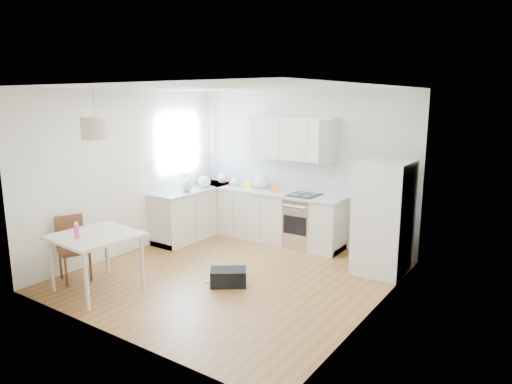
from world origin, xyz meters
TOP-DOWN VIEW (x-y plane):
  - floor at (0.00, 0.00)m, footprint 4.20×4.20m
  - ceiling at (0.00, 0.00)m, footprint 4.20×4.20m
  - wall_back at (0.00, 2.10)m, footprint 4.20×0.00m
  - wall_left at (-2.10, 0.00)m, footprint 0.00×4.20m
  - wall_right at (2.10, 0.00)m, footprint 0.00×4.20m
  - window_glassblock at (-2.09, 1.15)m, footprint 0.02×1.00m
  - cabinets_back at (-0.60, 1.80)m, footprint 3.00×0.60m
  - cabinets_left at (-1.80, 1.20)m, footprint 0.60×1.80m
  - counter_back at (-0.60, 1.80)m, footprint 3.02×0.64m
  - counter_left at (-1.80, 1.20)m, footprint 0.64×1.82m
  - backsplash_back at (-0.60, 2.09)m, footprint 3.00×0.01m
  - backsplash_left at (-2.09, 1.20)m, footprint 0.01×1.80m
  - upper_cabinets at (-0.15, 1.94)m, footprint 1.70×0.32m
  - range_oven at (0.20, 1.80)m, footprint 0.50×0.61m
  - sink at (-1.80, 1.15)m, footprint 0.50×0.80m
  - refrigerator at (1.75, 1.43)m, footprint 0.82×0.85m
  - dining_table at (-1.19, -1.41)m, footprint 1.07×1.07m
  - dining_chair at (-1.75, -1.38)m, footprint 0.50×0.50m
  - drink_bottle at (-1.24, -1.66)m, footprint 0.06×0.06m
  - gym_bag at (0.16, -0.29)m, footprint 0.59×0.55m
  - pendant_lamp at (-1.13, -1.34)m, footprint 0.47×0.47m
  - grocery_bag_a at (-1.66, 1.90)m, footprint 0.23×0.19m
  - grocery_bag_b at (-1.27, 1.81)m, footprint 0.20×0.17m
  - grocery_bag_c at (-0.74, 1.90)m, footprint 0.29×0.25m
  - grocery_bag_d at (-1.68, 1.37)m, footprint 0.25×0.21m
  - grocery_bag_e at (-1.74, 0.95)m, footprint 0.24×0.20m
  - snack_orange at (-0.38, 1.78)m, footprint 0.17×0.15m
  - snack_yellow at (-0.99, 1.82)m, footprint 0.17×0.11m
  - snack_red at (-1.35, 1.85)m, footprint 0.20×0.18m

SIDE VIEW (x-z plane):
  - floor at x=0.00m, z-range 0.00..0.00m
  - gym_bag at x=0.16m, z-range 0.00..0.23m
  - cabinets_back at x=-0.60m, z-range 0.00..0.88m
  - cabinets_left at x=-1.80m, z-range 0.00..0.88m
  - range_oven at x=0.20m, z-range 0.00..0.88m
  - dining_chair at x=-1.75m, z-range 0.00..0.92m
  - dining_table at x=-1.19m, z-range 0.31..1.09m
  - refrigerator at x=1.75m, z-range 0.00..1.68m
  - drink_bottle at x=-1.24m, z-range 0.79..1.00m
  - counter_back at x=-0.60m, z-range 0.88..0.92m
  - counter_left at x=-1.80m, z-range 0.88..0.92m
  - sink at x=-1.80m, z-range 0.84..0.99m
  - snack_orange at x=-0.38m, z-range 0.92..1.02m
  - snack_yellow at x=-0.99m, z-range 0.92..1.03m
  - snack_red at x=-1.35m, z-range 0.92..1.04m
  - grocery_bag_b at x=-1.27m, z-range 0.92..1.10m
  - grocery_bag_a at x=-1.66m, z-range 0.92..1.12m
  - grocery_bag_e at x=-1.74m, z-range 0.92..1.14m
  - grocery_bag_d at x=-1.68m, z-range 0.92..1.14m
  - grocery_bag_c at x=-0.74m, z-range 0.92..1.18m
  - backsplash_back at x=-0.60m, z-range 0.92..1.50m
  - backsplash_left at x=-2.09m, z-range 0.92..1.50m
  - wall_back at x=0.00m, z-range -0.75..3.45m
  - wall_left at x=-2.10m, z-range -0.75..3.45m
  - wall_right at x=2.10m, z-range -0.75..3.45m
  - window_glassblock at x=-2.09m, z-range 1.25..2.25m
  - upper_cabinets at x=-0.15m, z-range 1.50..2.25m
  - pendant_lamp at x=-1.13m, z-range 2.04..2.32m
  - ceiling at x=0.00m, z-range 2.70..2.70m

